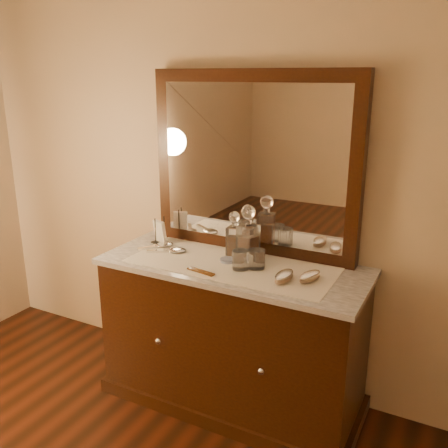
{
  "coord_description": "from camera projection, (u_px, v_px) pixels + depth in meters",
  "views": [
    {
      "loc": [
        1.09,
        -0.22,
        1.82
      ],
      "look_at": [
        0.0,
        1.85,
        1.1
      ],
      "focal_mm": 39.12,
      "sensor_mm": 36.0,
      "label": 1
    }
  ],
  "objects": [
    {
      "name": "knob_left",
      "position": [
        158.0,
        341.0,
        2.61
      ],
      "size": [
        0.04,
        0.04,
        0.04
      ],
      "primitive_type": "sphere",
      "color": "silver",
      "rests_on": "dresser_cabinet"
    },
    {
      "name": "dresser_cabinet",
      "position": [
        232.0,
        337.0,
        2.73
      ],
      "size": [
        1.4,
        0.55,
        0.82
      ],
      "primitive_type": "cube",
      "color": "black",
      "rests_on": "floor"
    },
    {
      "name": "hand_mirror_inner",
      "position": [
        173.0,
        250.0,
        2.77
      ],
      "size": [
        0.22,
        0.16,
        0.02
      ],
      "color": "silver",
      "rests_on": "lace_runner"
    },
    {
      "name": "lace_runner",
      "position": [
        231.0,
        265.0,
        2.59
      ],
      "size": [
        1.1,
        0.45,
        0.0
      ],
      "primitive_type": "cube",
      "color": "white",
      "rests_on": "marble_top"
    },
    {
      "name": "decanter_right",
      "position": [
        248.0,
        239.0,
        2.61
      ],
      "size": [
        0.11,
        0.11,
        0.31
      ],
      "color": "brown",
      "rests_on": "lace_runner"
    },
    {
      "name": "brush_near",
      "position": [
        284.0,
        276.0,
        2.38
      ],
      "size": [
        0.08,
        0.16,
        0.04
      ],
      "color": "#9B7B5F",
      "rests_on": "lace_runner"
    },
    {
      "name": "marble_top",
      "position": [
        233.0,
        266.0,
        2.61
      ],
      "size": [
        1.44,
        0.59,
        0.03
      ],
      "primitive_type": "cube",
      "color": "white",
      "rests_on": "dresser_cabinet"
    },
    {
      "name": "knob_right",
      "position": [
        261.0,
        371.0,
        2.35
      ],
      "size": [
        0.04,
        0.04,
        0.04
      ],
      "primitive_type": "sphere",
      "color": "silver",
      "rests_on": "dresser_cabinet"
    },
    {
      "name": "dresser_plinth",
      "position": [
        232.0,
        393.0,
        2.84
      ],
      "size": [
        1.46,
        0.59,
        0.08
      ],
      "primitive_type": "cube",
      "color": "black",
      "rests_on": "floor"
    },
    {
      "name": "pin_dish",
      "position": [
        228.0,
        260.0,
        2.62
      ],
      "size": [
        0.1,
        0.1,
        0.02
      ],
      "primitive_type": "cylinder",
      "rotation": [
        0.0,
        0.0,
        0.18
      ],
      "color": "white",
      "rests_on": "lace_runner"
    },
    {
      "name": "napkin_rack",
      "position": [
        160.0,
        233.0,
        2.9
      ],
      "size": [
        0.12,
        0.1,
        0.16
      ],
      "color": "black",
      "rests_on": "marble_top"
    },
    {
      "name": "mirror_frame",
      "position": [
        253.0,
        164.0,
        2.67
      ],
      "size": [
        1.2,
        0.08,
        1.0
      ],
      "primitive_type": "cube",
      "color": "black",
      "rests_on": "marble_top"
    },
    {
      "name": "comb",
      "position": [
        201.0,
        271.0,
        2.48
      ],
      "size": [
        0.17,
        0.06,
        0.01
      ],
      "primitive_type": "cube",
      "rotation": [
        0.0,
        0.0,
        -0.18
      ],
      "color": "brown",
      "rests_on": "lace_runner"
    },
    {
      "name": "tumblers",
      "position": [
        249.0,
        259.0,
        2.52
      ],
      "size": [
        0.16,
        0.14,
        0.1
      ],
      "color": "white",
      "rests_on": "lace_runner"
    },
    {
      "name": "hand_mirror_outer",
      "position": [
        161.0,
        245.0,
        2.85
      ],
      "size": [
        0.17,
        0.21,
        0.02
      ],
      "color": "silver",
      "rests_on": "lace_runner"
    },
    {
      "name": "mirror_glass",
      "position": [
        251.0,
        165.0,
        2.64
      ],
      "size": [
        1.06,
        0.01,
        0.86
      ],
      "primitive_type": "cube",
      "color": "white",
      "rests_on": "marble_top"
    },
    {
      "name": "brush_far",
      "position": [
        310.0,
        277.0,
        2.38
      ],
      "size": [
        0.1,
        0.16,
        0.04
      ],
      "color": "#9B7B5F",
      "rests_on": "lace_runner"
    },
    {
      "name": "decanter_left",
      "position": [
        234.0,
        238.0,
        2.7
      ],
      "size": [
        0.08,
        0.08,
        0.25
      ],
      "color": "brown",
      "rests_on": "lace_runner"
    }
  ]
}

